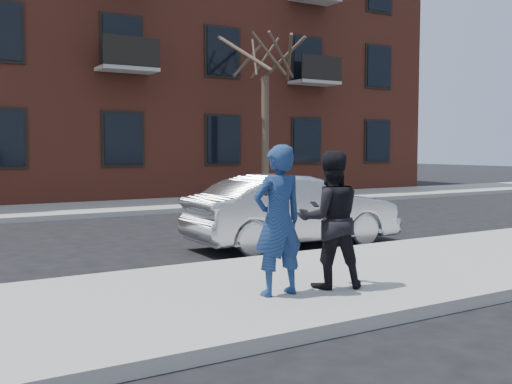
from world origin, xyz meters
TOP-DOWN VIEW (x-y plane):
  - ground at (0.00, 0.00)m, footprint 100.00×100.00m
  - near_sidewalk at (0.00, -0.25)m, footprint 50.00×3.50m
  - near_curb at (0.00, 1.55)m, footprint 50.00×0.10m
  - far_sidewalk at (0.00, 11.25)m, footprint 50.00×3.50m
  - far_curb at (0.00, 9.45)m, footprint 50.00×0.10m
  - apartment_building at (2.00, 18.00)m, footprint 24.30×10.30m
  - street_tree at (4.50, 11.00)m, footprint 3.60×3.60m
  - silver_sedan at (0.01, 2.82)m, footprint 4.24×1.59m
  - man_hoodie at (-2.70, -0.74)m, footprint 0.65×0.50m
  - man_peacoat at (-1.92, -0.74)m, footprint 1.01×0.90m

SIDE VIEW (x-z plane):
  - ground at x=0.00m, z-range 0.00..0.00m
  - near_sidewalk at x=0.00m, z-range 0.00..0.15m
  - near_curb at x=0.00m, z-range 0.00..0.15m
  - far_sidewalk at x=0.00m, z-range 0.00..0.15m
  - far_curb at x=0.00m, z-range 0.00..0.15m
  - silver_sedan at x=0.01m, z-range 0.00..1.38m
  - man_peacoat at x=-1.92m, z-range 0.15..1.86m
  - man_hoodie at x=-2.70m, z-range 0.15..1.93m
  - street_tree at x=4.50m, z-range 2.12..8.92m
  - apartment_building at x=2.00m, z-range 0.01..12.31m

